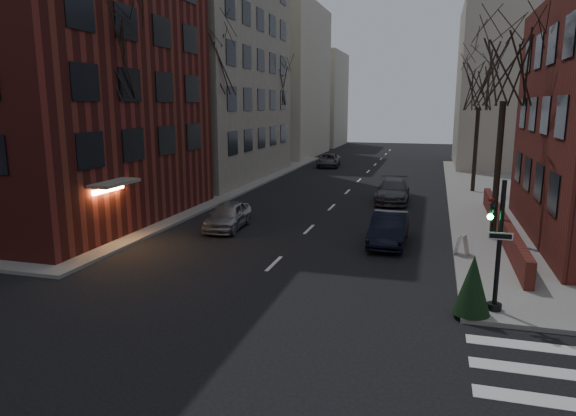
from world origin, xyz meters
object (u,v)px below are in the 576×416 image
at_px(streetlamp_far, 286,126).
at_px(car_lane_far, 329,160).
at_px(tree_left_c, 274,85).
at_px(tree_right_b, 480,86).
at_px(parked_sedan, 389,229).
at_px(tree_left_b, 211,65).
at_px(car_lane_silver, 228,216).
at_px(evergreen_shrub, 473,285).
at_px(sandwich_board, 462,245).
at_px(streetlamp_near, 195,139).
at_px(tree_left_a, 101,56).
at_px(car_lane_gray, 393,191).
at_px(tree_right_a, 506,64).
at_px(traffic_signal, 496,254).

relative_size(streetlamp_far, car_lane_far, 1.33).
bearing_deg(tree_left_c, tree_right_b, -24.44).
bearing_deg(streetlamp_far, car_lane_far, 36.58).
bearing_deg(parked_sedan, tree_left_b, 143.89).
relative_size(car_lane_silver, evergreen_shrub, 2.25).
xyz_separation_m(car_lane_far, sandwich_board, (11.72, -29.89, -0.10)).
relative_size(tree_left_c, streetlamp_near, 1.55).
height_order(tree_left_a, parked_sedan, tree_left_a).
bearing_deg(evergreen_shrub, tree_left_b, 132.61).
bearing_deg(tree_right_b, streetlamp_far, 149.53).
bearing_deg(tree_left_a, parked_sedan, 9.73).
distance_m(parked_sedan, car_lane_silver, 8.26).
relative_size(car_lane_far, sandwich_board, 5.79).
height_order(tree_right_b, evergreen_shrub, tree_right_b).
height_order(car_lane_silver, car_lane_far, car_lane_silver).
height_order(streetlamp_near, car_lane_far, streetlamp_near).
bearing_deg(car_lane_gray, tree_left_a, -134.96).
relative_size(streetlamp_near, evergreen_shrub, 3.45).
bearing_deg(tree_left_b, tree_right_b, 18.82).
distance_m(streetlamp_near, streetlamp_far, 20.00).
bearing_deg(car_lane_gray, tree_left_c, 131.94).
bearing_deg(streetlamp_far, tree_left_b, -92.15).
bearing_deg(tree_right_b, evergreen_shrub, -93.65).
height_order(tree_left_c, car_lane_gray, tree_left_c).
bearing_deg(sandwich_board, streetlamp_near, 176.12).
height_order(tree_left_b, parked_sedan, tree_left_b).
height_order(car_lane_gray, sandwich_board, car_lane_gray).
distance_m(streetlamp_near, parked_sedan, 14.11).
bearing_deg(tree_left_a, tree_right_a, 12.80).
distance_m(tree_right_a, sandwich_board, 8.22).
relative_size(tree_left_c, parked_sedan, 2.22).
relative_size(streetlamp_near, car_lane_far, 1.33).
distance_m(parked_sedan, sandwich_board, 3.39).
relative_size(traffic_signal, parked_sedan, 0.91).
bearing_deg(tree_right_a, traffic_signal, -95.47).
bearing_deg(tree_right_b, parked_sedan, -106.31).
xyz_separation_m(car_lane_gray, evergreen_shrub, (3.79, -18.31, 0.32)).
height_order(streetlamp_far, parked_sedan, streetlamp_far).
bearing_deg(sandwich_board, car_lane_silver, -169.65).
xyz_separation_m(car_lane_silver, sandwich_board, (11.34, -2.07, -0.14)).
xyz_separation_m(streetlamp_far, sandwich_board, (15.50, -27.09, -3.68)).
bearing_deg(parked_sedan, tree_right_a, 21.88).
bearing_deg(parked_sedan, car_lane_silver, 175.61).
bearing_deg(tree_left_b, tree_right_a, -24.44).
relative_size(parked_sedan, car_lane_silver, 1.07).
bearing_deg(car_lane_far, streetlamp_far, -150.05).
bearing_deg(tree_right_a, streetlamp_near, 166.76).
xyz_separation_m(tree_right_a, tree_right_b, (0.00, 14.00, -0.44)).
height_order(streetlamp_far, evergreen_shrub, streetlamp_far).
distance_m(tree_left_c, car_lane_silver, 24.62).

